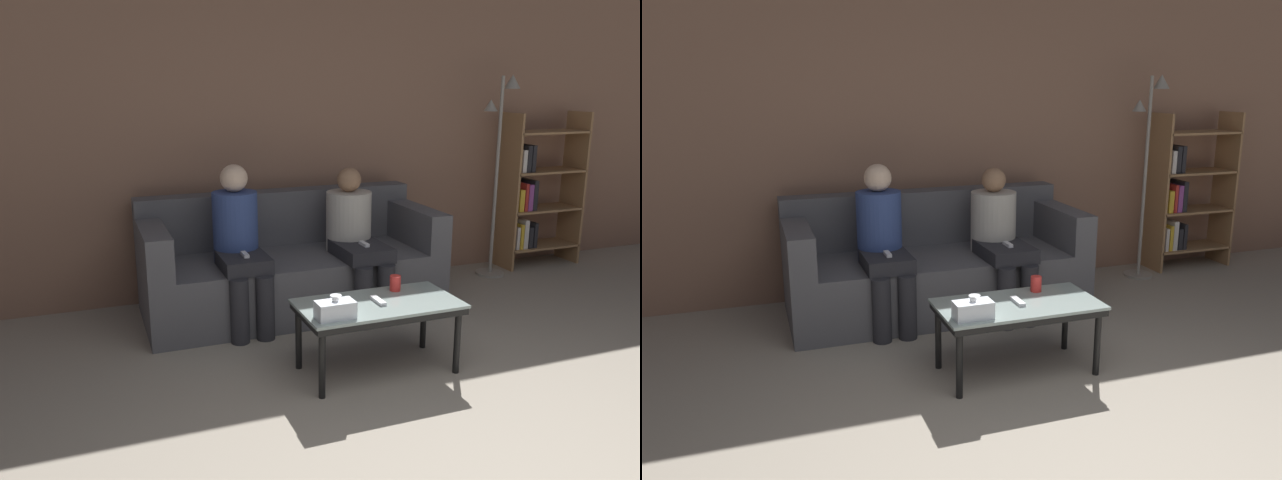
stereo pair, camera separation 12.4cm
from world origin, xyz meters
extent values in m
cube|color=#8C6651|center=(0.00, 3.45, 1.30)|extent=(12.00, 0.06, 2.60)
cube|color=#515156|center=(0.00, 2.85, 0.23)|extent=(2.26, 0.93, 0.46)
cube|color=#515156|center=(0.00, 3.22, 0.67)|extent=(2.26, 0.20, 0.43)
cube|color=#515156|center=(-1.04, 2.85, 0.61)|extent=(0.18, 0.93, 0.30)
cube|color=#515156|center=(1.04, 2.85, 0.61)|extent=(0.18, 0.93, 0.30)
cube|color=#8C9E99|center=(0.15, 1.65, 0.44)|extent=(0.98, 0.50, 0.02)
cube|color=black|center=(0.15, 1.65, 0.41)|extent=(0.96, 0.49, 0.04)
cylinder|color=black|center=(-0.29, 1.45, 0.20)|extent=(0.04, 0.04, 0.39)
cylinder|color=black|center=(0.59, 1.45, 0.20)|extent=(0.04, 0.04, 0.39)
cylinder|color=black|center=(-0.29, 1.85, 0.20)|extent=(0.04, 0.04, 0.39)
cylinder|color=black|center=(0.59, 1.85, 0.20)|extent=(0.04, 0.04, 0.39)
cylinder|color=red|center=(0.34, 1.81, 0.50)|extent=(0.07, 0.07, 0.10)
cylinder|color=silver|center=(-0.14, 1.63, 0.49)|extent=(0.07, 0.07, 0.09)
cube|color=silver|center=(-0.19, 1.50, 0.50)|extent=(0.22, 0.12, 0.10)
sphere|color=white|center=(-0.19, 1.50, 0.56)|extent=(0.04, 0.04, 0.04)
cube|color=white|center=(0.15, 1.65, 0.46)|extent=(0.04, 0.15, 0.02)
cube|color=#9E754C|center=(2.25, 3.22, 0.73)|extent=(0.02, 0.32, 1.46)
cube|color=#9E754C|center=(3.03, 3.22, 0.73)|extent=(0.02, 0.32, 1.46)
cube|color=#9E754C|center=(2.64, 3.22, 0.18)|extent=(0.78, 0.32, 0.02)
cube|color=silver|center=(2.33, 3.22, 0.30)|extent=(0.03, 0.24, 0.22)
cube|color=gold|center=(2.37, 3.22, 0.31)|extent=(0.03, 0.24, 0.24)
cube|color=silver|center=(2.42, 3.22, 0.33)|extent=(0.05, 0.24, 0.28)
cube|color=#232328|center=(2.48, 3.22, 0.29)|extent=(0.05, 0.24, 0.20)
cube|color=#232328|center=(2.53, 3.22, 0.31)|extent=(0.04, 0.24, 0.24)
cube|color=#9E754C|center=(2.64, 3.22, 0.55)|extent=(0.78, 0.32, 0.02)
cube|color=gold|center=(2.34, 3.22, 0.66)|extent=(0.05, 0.24, 0.21)
cube|color=red|center=(2.39, 3.22, 0.69)|extent=(0.03, 0.24, 0.26)
cube|color=#8E4293|center=(2.44, 3.22, 0.68)|extent=(0.05, 0.24, 0.25)
cube|color=#232328|center=(2.49, 3.22, 0.70)|extent=(0.05, 0.24, 0.28)
cube|color=#9E754C|center=(2.64, 3.22, 0.91)|extent=(0.78, 0.32, 0.02)
cube|color=silver|center=(2.33, 3.22, 1.03)|extent=(0.04, 0.24, 0.21)
cube|color=#232328|center=(2.38, 3.22, 1.05)|extent=(0.04, 0.24, 0.25)
cube|color=#232328|center=(2.44, 3.22, 1.05)|extent=(0.04, 0.24, 0.25)
cube|color=#9E754C|center=(2.64, 3.22, 1.28)|extent=(0.78, 0.32, 0.02)
cylinder|color=gray|center=(2.00, 3.07, 0.01)|extent=(0.26, 0.26, 0.02)
cylinder|color=gray|center=(2.00, 3.07, 0.89)|extent=(0.03, 0.03, 1.79)
cone|color=gray|center=(2.10, 3.07, 1.74)|extent=(0.14, 0.14, 0.12)
cone|color=gray|center=(1.92, 3.11, 1.54)|extent=(0.12, 0.12, 0.10)
cylinder|color=#28282D|center=(-0.54, 2.37, 0.23)|extent=(0.13, 0.13, 0.46)
cylinder|color=#28282D|center=(-0.36, 2.37, 0.23)|extent=(0.13, 0.13, 0.46)
cube|color=#28282D|center=(-0.45, 2.59, 0.51)|extent=(0.33, 0.43, 0.10)
cylinder|color=#334784|center=(-0.45, 2.80, 0.71)|extent=(0.33, 0.33, 0.52)
sphere|color=beige|center=(-0.45, 2.80, 1.07)|extent=(0.20, 0.20, 0.20)
cube|color=white|center=(-0.45, 2.54, 0.57)|extent=(0.04, 0.12, 0.02)
cylinder|color=#28282D|center=(0.36, 2.32, 0.23)|extent=(0.13, 0.13, 0.46)
cylinder|color=#28282D|center=(0.54, 2.32, 0.23)|extent=(0.13, 0.13, 0.46)
cube|color=#28282D|center=(0.45, 2.56, 0.51)|extent=(0.35, 0.49, 0.10)
cylinder|color=#B7B2A8|center=(0.45, 2.80, 0.69)|extent=(0.35, 0.35, 0.46)
sphere|color=#997051|center=(0.45, 2.80, 1.01)|extent=(0.19, 0.19, 0.19)
cube|color=white|center=(0.45, 2.51, 0.57)|extent=(0.04, 0.12, 0.02)
camera|label=1|loc=(-1.45, -1.54, 1.75)|focal=35.00mm
camera|label=2|loc=(-1.34, -1.58, 1.75)|focal=35.00mm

